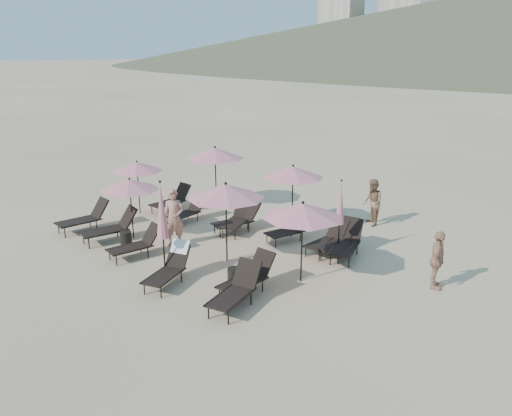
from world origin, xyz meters
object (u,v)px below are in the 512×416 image
Objects in this scene: lounger_11 at (347,242)px; lounger_12 at (328,239)px; lounger_5 at (236,289)px; umbrella_open_1 at (226,191)px; beachgoer_c at (437,260)px; lounger_6 at (172,199)px; lounger_8 at (238,219)px; lounger_0 at (85,217)px; umbrella_open_2 at (303,211)px; lounger_1 at (111,227)px; beachgoer_b at (372,203)px; lounger_4 at (248,276)px; umbrella_open_0 at (130,185)px; umbrella_closed_1 at (340,203)px; umbrella_open_3 at (215,153)px; lounger_2 at (136,243)px; umbrella_open_4 at (293,172)px; side_table_0 at (126,239)px; lounger_10 at (340,239)px; umbrella_closed_0 at (162,211)px; umbrella_open_5 at (137,167)px; side_table_1 at (235,277)px; beachgoer_a at (174,218)px; lounger_3 at (170,266)px; lounger_7 at (188,211)px; lounger_9 at (290,228)px; lounger_13 at (237,218)px.

lounger_11 is 1.11× the size of lounger_12.
lounger_11 is at bearing 72.68° from lounger_5.
umbrella_open_1 is 6.00m from beachgoer_c.
lounger_8 reaches higher than lounger_6.
umbrella_open_2 is (8.17, 1.09, 1.53)m from lounger_0.
beachgoer_b is (6.11, 6.63, 0.35)m from lounger_1.
lounger_0 reaches higher than lounger_6.
umbrella_open_0 reaches higher than lounger_4.
lounger_8 is 0.75× the size of umbrella_open_1.
lounger_0 is at bearing -170.58° from umbrella_open_1.
lounger_11 is (7.60, -0.04, 0.02)m from lounger_6.
umbrella_closed_1 reaches higher than lounger_4.
umbrella_open_2 is 0.92× the size of umbrella_open_3.
umbrella_open_4 is (2.32, 5.02, 1.60)m from lounger_2.
umbrella_open_3 is 5.26× the size of side_table_0.
umbrella_open_1 is at bearing -139.74° from lounger_10.
lounger_2 is at bearing -172.89° from lounger_4.
beachgoer_b is (4.40, 7.04, 0.41)m from lounger_2.
lounger_5 is at bearing -33.92° from lounger_8.
lounger_6 is 3.41m from umbrella_open_0.
umbrella_closed_0 is 8.06m from beachgoer_b.
lounger_12 is at bearing 25.84° from umbrella_open_0.
lounger_8 is at bearing 9.28° from umbrella_open_5.
umbrella_open_4 reaches higher than side_table_1.
side_table_1 is (4.60, -0.08, 0.00)m from side_table_0.
lounger_5 is at bearing -49.34° from side_table_1.
beachgoer_a is at bearing -38.54° from lounger_6.
lounger_3 is at bearing -121.17° from umbrella_closed_1.
lounger_8 is 4.03m from lounger_11.
beachgoer_c is at bearing 0.75° from lounger_6.
side_table_0 is at bearing -168.59° from umbrella_open_2.
umbrella_open_0 is at bearing -174.86° from umbrella_open_2.
lounger_7 is 5.61m from side_table_1.
umbrella_closed_1 is at bearing 14.75° from lounger_9.
lounger_12 is 0.90× the size of lounger_13.
umbrella_open_2 is at bearing 34.40° from umbrella_closed_0.
umbrella_open_0 reaches higher than lounger_7.
lounger_1 is 4.52m from umbrella_open_1.
lounger_7 is at bearing 11.02° from umbrella_open_5.
umbrella_open_2 reaches higher than lounger_10.
umbrella_open_3 reaches higher than lounger_11.
lounger_12 is at bearing 76.95° from side_table_1.
lounger_13 is 0.67× the size of umbrella_closed_0.
lounger_7 is at bearing 79.97° from beachgoer_c.
lounger_4 is at bearing 17.18° from umbrella_closed_0.
umbrella_open_2 is at bearing 19.34° from lounger_0.
umbrella_open_1 is 0.98× the size of umbrella_open_3.
side_table_1 is at bearing -109.20° from umbrella_closed_1.
lounger_8 is at bearing 136.63° from lounger_4.
lounger_0 is 1.10× the size of lounger_2.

